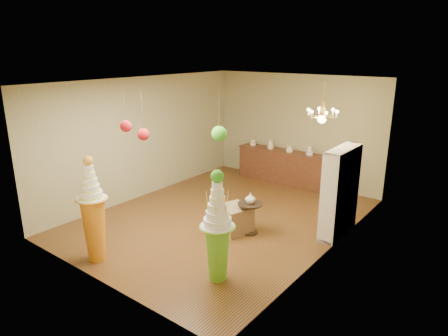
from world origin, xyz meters
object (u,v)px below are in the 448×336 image
Objects in this scene: pedestal_green at (218,238)px; sideboard at (289,167)px; round_table at (250,214)px; pedestal_orange at (94,221)px.

sideboard is (-1.46, 4.99, -0.26)m from pedestal_green.
pedestal_green is 1.85m from round_table.
pedestal_green is 2.87× the size of round_table.
pedestal_green reaches higher than sideboard.
round_table is (0.91, -3.25, -0.06)m from sideboard.
pedestal_green is 0.97× the size of pedestal_orange.
round_table is at bearing 58.70° from pedestal_orange.
pedestal_green is at bearing -73.70° from sideboard.
pedestal_orange is 5.86m from sideboard.
round_table is at bearing -74.34° from sideboard.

